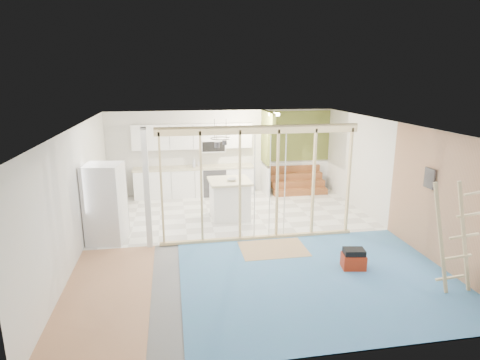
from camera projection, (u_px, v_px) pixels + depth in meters
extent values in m
cube|color=slate|center=(245.00, 240.00, 9.06)|extent=(7.00, 8.00, 0.01)
cube|color=white|center=(246.00, 125.00, 8.41)|extent=(7.00, 8.00, 0.01)
cube|color=white|center=(222.00, 152.00, 12.55)|extent=(7.00, 0.01, 2.60)
cube|color=white|center=(305.00, 269.00, 4.92)|extent=(7.00, 0.01, 2.60)
cube|color=white|center=(77.00, 193.00, 8.15)|extent=(0.01, 8.00, 2.60)
cube|color=white|center=(393.00, 178.00, 9.31)|extent=(0.01, 8.00, 2.60)
cube|color=white|center=(232.00, 212.00, 10.96)|extent=(7.00, 4.00, 0.02)
cube|color=teal|center=(319.00, 279.00, 7.31)|extent=(5.00, 4.00, 0.02)
cube|color=tan|center=(105.00, 297.00, 6.69)|extent=(1.50, 4.00, 0.02)
cube|color=tan|center=(273.00, 249.00, 8.56)|extent=(1.40, 1.00, 0.01)
cube|color=beige|center=(259.00, 130.00, 8.48)|extent=(4.40, 0.09, 0.18)
cube|color=beige|center=(258.00, 237.00, 9.09)|extent=(4.40, 0.09, 0.06)
cube|color=silver|center=(147.00, 189.00, 8.39)|extent=(0.12, 0.14, 2.60)
cube|color=beige|center=(161.00, 189.00, 8.44)|extent=(0.04, 0.09, 2.40)
cube|color=beige|center=(201.00, 187.00, 8.57)|extent=(0.04, 0.09, 2.40)
cube|color=beige|center=(240.00, 185.00, 8.71)|extent=(0.04, 0.09, 2.40)
cube|color=beige|center=(277.00, 183.00, 8.85)|extent=(0.04, 0.09, 2.40)
cube|color=beige|center=(314.00, 182.00, 8.99)|extent=(0.04, 0.09, 2.40)
cube|color=beige|center=(349.00, 180.00, 9.13)|extent=(0.04, 0.09, 2.40)
cylinder|color=silver|center=(255.00, 188.00, 8.76)|extent=(0.02, 0.02, 2.35)
cylinder|color=silver|center=(285.00, 186.00, 8.92)|extent=(0.02, 0.02, 2.35)
cylinder|color=silver|center=(270.00, 187.00, 8.84)|extent=(0.02, 0.02, 2.35)
cube|color=white|center=(194.00, 182.00, 12.33)|extent=(3.60, 0.60, 0.88)
cube|color=beige|center=(194.00, 168.00, 12.21)|extent=(3.66, 0.64, 0.05)
cube|color=white|center=(112.00, 196.00, 10.90)|extent=(0.60, 1.60, 0.88)
cube|color=beige|center=(111.00, 180.00, 10.78)|extent=(0.64, 1.64, 0.05)
cube|color=white|center=(193.00, 136.00, 12.09)|extent=(3.60, 0.34, 0.75)
cube|color=white|center=(213.00, 146.00, 12.23)|extent=(0.72, 0.38, 0.36)
cube|color=black|center=(214.00, 147.00, 12.05)|extent=(0.68, 0.02, 0.30)
cube|color=olive|center=(266.00, 137.00, 12.21)|extent=(0.10, 0.90, 1.60)
cube|color=white|center=(265.00, 180.00, 12.55)|extent=(0.10, 0.90, 0.90)
cube|color=olive|center=(272.00, 122.00, 11.41)|extent=(0.10, 0.50, 0.50)
cube|color=olive|center=(296.00, 136.00, 12.81)|extent=(2.20, 0.04, 1.60)
cube|color=white|center=(295.00, 176.00, 13.13)|extent=(2.20, 0.04, 0.90)
cube|color=#9C612D|center=(300.00, 192.00, 12.47)|extent=(1.70, 0.26, 0.20)
cube|color=#9C612D|center=(298.00, 184.00, 12.67)|extent=(1.70, 0.26, 0.20)
cube|color=#9C612D|center=(296.00, 176.00, 12.87)|extent=(1.70, 0.26, 0.20)
cube|color=#9C612D|center=(294.00, 168.00, 13.07)|extent=(1.70, 0.26, 0.20)
torus|color=black|center=(220.00, 138.00, 10.31)|extent=(0.52, 0.52, 0.02)
cylinder|color=black|center=(214.00, 129.00, 10.22)|extent=(0.01, 0.01, 0.50)
cylinder|color=black|center=(226.00, 129.00, 10.27)|extent=(0.01, 0.01, 0.50)
cylinder|color=#3A3B40|center=(217.00, 145.00, 10.24)|extent=(0.14, 0.14, 0.14)
cylinder|color=#3A3B40|center=(225.00, 143.00, 10.46)|extent=(0.12, 0.12, 0.12)
cube|color=tan|center=(450.00, 204.00, 7.40)|extent=(0.02, 4.00, 2.60)
cube|color=#3A3B40|center=(430.00, 178.00, 7.88)|extent=(0.04, 0.30, 0.40)
cylinder|color=#FFEABF|center=(274.00, 114.00, 11.52)|extent=(0.32, 0.32, 0.08)
cube|color=silver|center=(105.00, 204.00, 8.76)|extent=(0.88, 0.86, 1.78)
cube|color=#3A3B40|center=(123.00, 203.00, 8.82)|extent=(0.14, 0.70, 1.74)
cube|color=white|center=(230.00, 201.00, 10.39)|extent=(0.96, 0.96, 0.95)
cube|color=beige|center=(229.00, 181.00, 10.26)|extent=(1.07, 1.07, 0.06)
imported|color=beige|center=(232.00, 180.00, 10.17)|extent=(0.27, 0.27, 0.06)
imported|color=#A0A6B3|center=(194.00, 163.00, 12.13)|extent=(0.11, 0.11, 0.28)
imported|color=silver|center=(199.00, 163.00, 12.28)|extent=(0.10, 0.10, 0.17)
cube|color=#A0270E|center=(353.00, 262.00, 7.67)|extent=(0.48, 0.39, 0.30)
cube|color=black|center=(354.00, 252.00, 7.62)|extent=(0.43, 0.34, 0.11)
cube|color=#D2B880|center=(441.00, 239.00, 6.59)|extent=(0.46, 0.14, 1.95)
cube|color=#D2B880|center=(464.00, 238.00, 6.66)|extent=(0.46, 0.14, 1.95)
cube|color=#D2B880|center=(450.00, 278.00, 6.82)|extent=(0.47, 0.15, 0.13)
cube|color=#D2B880|center=(457.00, 257.00, 6.74)|extent=(0.47, 0.15, 0.13)
cube|color=#D2B880|center=(464.00, 236.00, 6.66)|extent=(0.47, 0.15, 0.13)
cube|color=#D2B880|center=(471.00, 214.00, 6.58)|extent=(0.47, 0.15, 0.13)
cube|color=#D2B880|center=(479.00, 192.00, 6.50)|extent=(0.47, 0.15, 0.13)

